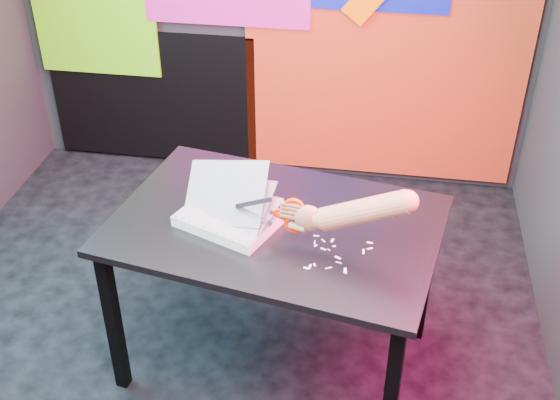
# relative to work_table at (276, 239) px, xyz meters

# --- Properties ---
(room) EXTENTS (3.01, 3.01, 2.71)m
(room) POSITION_rel_work_table_xyz_m (-0.30, 0.13, 0.68)
(room) COLOR black
(room) RESTS_ON ground
(backdrop) EXTENTS (2.88, 0.05, 2.08)m
(backdrop) POSITION_rel_work_table_xyz_m (-0.24, 1.59, 0.29)
(backdrop) COLOR red
(backdrop) RESTS_ON ground
(work_table) EXTENTS (1.39, 1.05, 0.75)m
(work_table) POSITION_rel_work_table_xyz_m (0.00, 0.00, 0.00)
(work_table) COLOR black
(work_table) RESTS_ON ground
(printout_stack) EXTENTS (0.44, 0.38, 0.28)m
(printout_stack) POSITION_rel_work_table_xyz_m (-0.18, -0.03, 0.11)
(printout_stack) COLOR white
(printout_stack) RESTS_ON work_table
(scissors) EXTENTS (0.27, 0.04, 0.15)m
(scissors) POSITION_rel_work_table_xyz_m (0.07, -0.13, 0.22)
(scissors) COLOR #B3B3D2
(scissors) RESTS_ON printout_stack
(hand_forearm) EXTENTS (0.47, 0.13, 0.23)m
(hand_forearm) POSITION_rel_work_table_xyz_m (0.31, -0.16, 0.28)
(hand_forearm) COLOR #A35E3D
(hand_forearm) RESTS_ON work_table
(paper_clippings) EXTENTS (0.24, 0.21, 0.00)m
(paper_clippings) POSITION_rel_work_table_xyz_m (0.25, -0.16, 0.09)
(paper_clippings) COLOR white
(paper_clippings) RESTS_ON work_table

